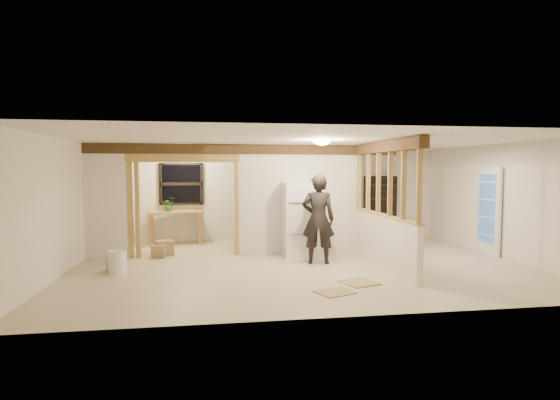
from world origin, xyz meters
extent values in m
cube|color=#C1B090|center=(0.00, 0.00, -0.01)|extent=(9.00, 6.50, 0.01)
cube|color=white|center=(0.00, 0.00, 2.50)|extent=(9.00, 6.50, 0.01)
cube|color=silver|center=(0.00, 3.25, 1.25)|extent=(9.00, 0.01, 2.50)
cube|color=silver|center=(0.00, -3.25, 1.25)|extent=(9.00, 0.01, 2.50)
cube|color=silver|center=(-4.50, 0.00, 1.25)|extent=(0.01, 6.50, 2.50)
cube|color=silver|center=(4.50, 0.00, 1.25)|extent=(0.01, 6.50, 2.50)
cube|color=silver|center=(-4.05, 1.20, 1.25)|extent=(0.90, 0.12, 2.50)
cube|color=silver|center=(0.20, 1.20, 1.25)|extent=(2.80, 0.12, 2.50)
cube|color=tan|center=(-2.40, 1.20, 1.10)|extent=(2.46, 0.14, 2.20)
cube|color=#4C341A|center=(-1.00, 1.20, 2.38)|extent=(7.00, 0.18, 0.22)
cube|color=#4C341A|center=(1.60, -0.40, 2.38)|extent=(0.18, 3.30, 0.22)
cube|color=silver|center=(1.60, -0.40, 0.50)|extent=(0.12, 3.20, 1.00)
cube|color=tan|center=(1.60, -0.40, 1.66)|extent=(0.14, 3.20, 1.32)
cube|color=black|center=(-2.60, 3.17, 1.55)|extent=(1.12, 0.10, 1.10)
cube|color=white|center=(4.42, 0.40, 1.00)|extent=(0.12, 0.86, 2.00)
ellipsoid|color=#FFEABF|center=(0.30, -0.50, 2.48)|extent=(0.36, 0.36, 0.16)
ellipsoid|color=#FFEABF|center=(-2.50, 2.30, 2.48)|extent=(0.32, 0.32, 0.14)
ellipsoid|color=#FFD88C|center=(-2.00, 1.60, 2.18)|extent=(0.07, 0.07, 0.07)
cube|color=white|center=(0.12, 0.81, 0.83)|extent=(0.68, 0.66, 1.66)
imported|color=black|center=(0.36, 0.01, 0.92)|extent=(0.76, 0.59, 1.84)
cube|color=tan|center=(-2.74, 2.85, 0.43)|extent=(1.48, 0.95, 0.86)
imported|color=#2F5D21|center=(-2.89, 2.75, 1.05)|extent=(0.41, 0.38, 0.37)
cylinder|color=#9D0E0E|center=(-4.20, 2.80, 0.26)|extent=(0.51, 0.51, 0.51)
cube|color=black|center=(2.89, 3.03, 0.87)|extent=(0.87, 0.29, 1.75)
cylinder|color=white|center=(-3.54, -0.28, 0.21)|extent=(0.37, 0.37, 0.43)
cube|color=olive|center=(-2.87, 1.39, 0.17)|extent=(0.46, 0.43, 0.33)
cube|color=olive|center=(-2.96, 1.15, 0.13)|extent=(0.32, 0.32, 0.27)
cube|color=olive|center=(-3.60, -0.04, 0.15)|extent=(0.41, 0.35, 0.29)
cube|color=tan|center=(0.69, -1.63, 0.01)|extent=(0.68, 0.68, 0.02)
cube|color=tan|center=(0.12, -2.13, 0.01)|extent=(0.67, 0.61, 0.02)
camera|label=1|loc=(-1.75, -8.65, 1.93)|focal=28.00mm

